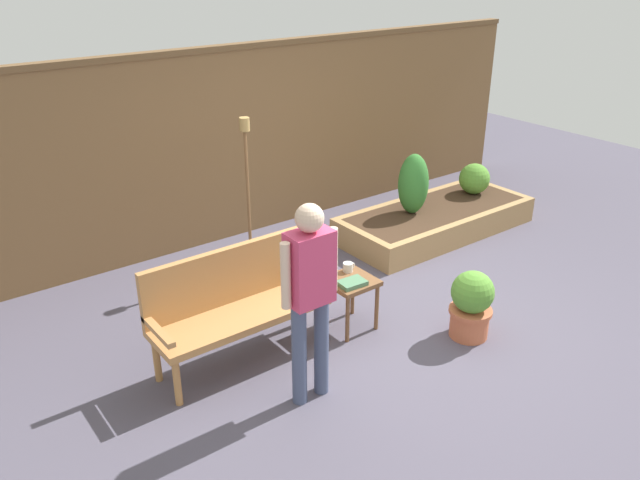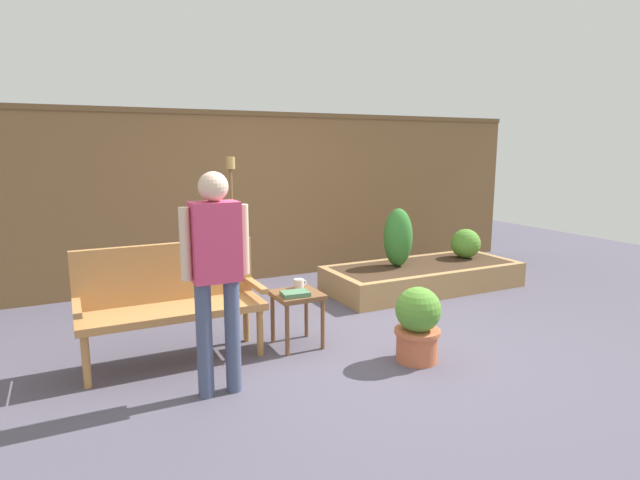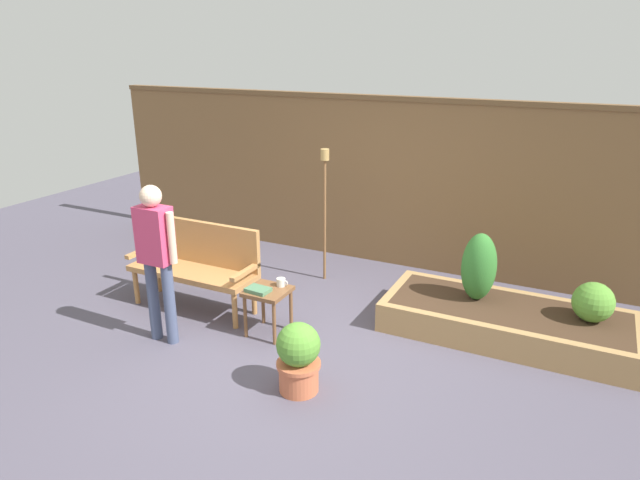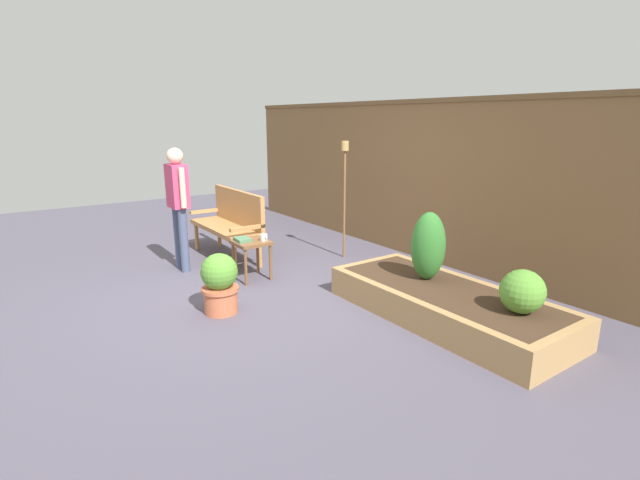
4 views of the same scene
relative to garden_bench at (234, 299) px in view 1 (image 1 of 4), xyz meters
name	(u,v)px [view 1 (image 1 of 4)]	position (x,y,z in m)	size (l,w,h in m)	color
ground_plane	(397,323)	(1.41, -0.43, -0.54)	(14.00, 14.00, 0.00)	#514C5B
fence_back	(243,141)	(1.41, 2.17, 0.55)	(8.40, 0.14, 2.16)	brown
garden_bench	(234,299)	(0.00, 0.00, 0.00)	(1.44, 0.48, 0.94)	#B77F47
side_table	(351,288)	(1.02, -0.22, -0.15)	(0.40, 0.40, 0.48)	brown
cup_on_table	(348,267)	(1.10, -0.09, -0.02)	(0.12, 0.09, 0.08)	silver
book_on_table	(352,283)	(0.97, -0.30, -0.05)	(0.23, 0.16, 0.04)	#4C7A56
potted_boxwood	(471,304)	(1.76, -0.95, -0.22)	(0.37, 0.37, 0.62)	#C66642
raised_planter_bed	(435,220)	(3.16, 0.79, -0.39)	(2.40, 1.00, 0.30)	#AD8451
shrub_near_bench	(413,184)	(2.83, 0.87, 0.11)	(0.35, 0.35, 0.70)	brown
shrub_far_corner	(474,179)	(3.89, 0.87, -0.06)	(0.38, 0.38, 0.38)	brown
tiki_torch	(247,168)	(0.92, 1.28, 0.57)	(0.10, 0.10, 1.61)	brown
person_by_bench	(310,288)	(0.18, -0.79, 0.39)	(0.47, 0.20, 1.56)	#475170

